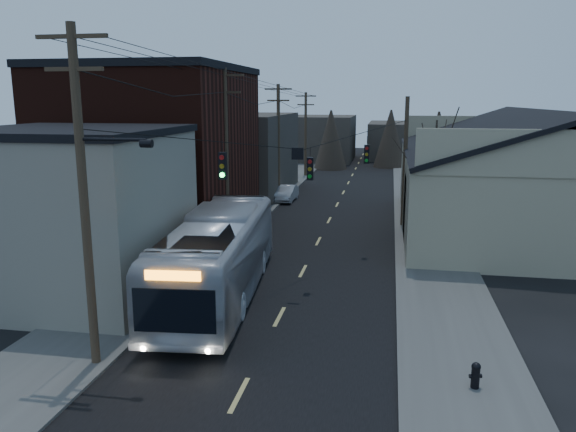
# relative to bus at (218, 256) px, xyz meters

# --- Properties ---
(road_surface) EXTENTS (9.00, 110.00, 0.02)m
(road_surface) POSITION_rel_bus_xyz_m (3.00, 20.22, -1.81)
(road_surface) COLOR black
(road_surface) RESTS_ON ground
(sidewalk_left) EXTENTS (4.00, 110.00, 0.12)m
(sidewalk_left) POSITION_rel_bus_xyz_m (-3.50, 20.22, -1.76)
(sidewalk_left) COLOR #474744
(sidewalk_left) RESTS_ON ground
(sidewalk_right) EXTENTS (4.00, 110.00, 0.12)m
(sidewalk_right) POSITION_rel_bus_xyz_m (9.50, 20.22, -1.76)
(sidewalk_right) COLOR #474744
(sidewalk_right) RESTS_ON ground
(building_clapboard) EXTENTS (8.00, 8.00, 7.00)m
(building_clapboard) POSITION_rel_bus_xyz_m (-6.00, -0.78, 1.68)
(building_clapboard) COLOR gray
(building_clapboard) RESTS_ON ground
(building_brick) EXTENTS (10.00, 12.00, 10.00)m
(building_brick) POSITION_rel_bus_xyz_m (-7.00, 10.22, 3.18)
(building_brick) COLOR black
(building_brick) RESTS_ON ground
(building_left_far) EXTENTS (9.00, 14.00, 7.00)m
(building_left_far) POSITION_rel_bus_xyz_m (-6.50, 26.22, 1.68)
(building_left_far) COLOR #36312B
(building_left_far) RESTS_ON ground
(warehouse) EXTENTS (16.16, 20.60, 7.73)m
(warehouse) POSITION_rel_bus_xyz_m (16.00, 15.22, 0.88)
(warehouse) COLOR tan
(warehouse) RESTS_ON ground
(building_far_left) EXTENTS (10.00, 12.00, 6.00)m
(building_far_left) POSITION_rel_bus_xyz_m (-3.00, 55.22, 1.18)
(building_far_left) COLOR #36312B
(building_far_left) RESTS_ON ground
(building_far_right) EXTENTS (12.00, 14.00, 5.00)m
(building_far_right) POSITION_rel_bus_xyz_m (10.00, 60.22, 0.68)
(building_far_right) COLOR #36312B
(building_far_right) RESTS_ON ground
(bare_tree) EXTENTS (0.40, 0.40, 7.20)m
(bare_tree) POSITION_rel_bus_xyz_m (9.50, 10.22, 1.78)
(bare_tree) COLOR black
(bare_tree) RESTS_ON ground
(utility_lines) EXTENTS (11.24, 45.28, 10.50)m
(utility_lines) POSITION_rel_bus_xyz_m (-0.11, 14.36, 3.14)
(utility_lines) COLOR #382B1E
(utility_lines) RESTS_ON ground
(bus) EXTENTS (4.19, 13.26, 3.63)m
(bus) POSITION_rel_bus_xyz_m (0.00, 0.00, 0.00)
(bus) COLOR #ADB0B9
(bus) RESTS_ON ground
(parked_car) EXTENTS (1.46, 3.97, 1.30)m
(parked_car) POSITION_rel_bus_xyz_m (-1.30, 23.09, -1.17)
(parked_car) COLOR #A8A9AF
(parked_car) RESTS_ON ground
(fire_hydrant) EXTENTS (0.38, 0.27, 0.79)m
(fire_hydrant) POSITION_rel_bus_xyz_m (9.70, -6.33, -1.28)
(fire_hydrant) COLOR black
(fire_hydrant) RESTS_ON sidewalk_right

